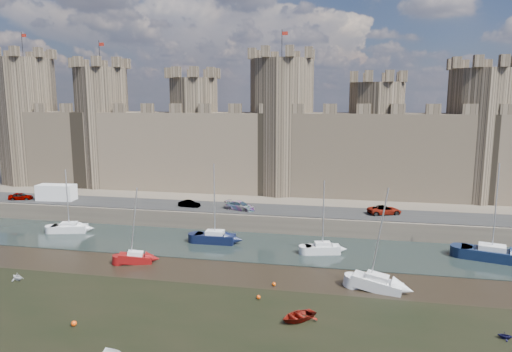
# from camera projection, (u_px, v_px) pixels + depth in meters

# --- Properties ---
(ground) EXTENTS (160.00, 160.00, 0.00)m
(ground) POSITION_uv_depth(u_px,v_px,m) (167.00, 339.00, 35.88)
(ground) COLOR black
(ground) RESTS_ON ground
(water_channel) EXTENTS (160.00, 12.00, 0.08)m
(water_channel) POSITION_uv_depth(u_px,v_px,m) (239.00, 245.00, 59.09)
(water_channel) COLOR black
(water_channel) RESTS_ON ground
(quay) EXTENTS (160.00, 60.00, 2.50)m
(quay) POSITION_uv_depth(u_px,v_px,m) (279.00, 186.00, 93.72)
(quay) COLOR #4C443A
(quay) RESTS_ON ground
(road) EXTENTS (160.00, 7.00, 0.10)m
(road) POSITION_uv_depth(u_px,v_px,m) (254.00, 209.00, 68.36)
(road) COLOR black
(road) RESTS_ON quay
(castle) EXTENTS (108.50, 11.00, 29.00)m
(castle) POSITION_uv_depth(u_px,v_px,m) (266.00, 140.00, 80.53)
(castle) COLOR #42382B
(castle) RESTS_ON quay
(car_0) EXTENTS (3.92, 2.39, 1.25)m
(car_0) POSITION_uv_depth(u_px,v_px,m) (21.00, 196.00, 74.44)
(car_0) COLOR gray
(car_0) RESTS_ON quay
(car_1) EXTENTS (3.43, 1.52, 1.09)m
(car_1) POSITION_uv_depth(u_px,v_px,m) (189.00, 204.00, 69.37)
(car_1) COLOR gray
(car_1) RESTS_ON quay
(car_2) EXTENTS (4.95, 3.11, 1.34)m
(car_2) POSITION_uv_depth(u_px,v_px,m) (240.00, 206.00, 67.56)
(car_2) COLOR gray
(car_2) RESTS_ON quay
(car_3) EXTENTS (5.20, 3.63, 1.32)m
(car_3) POSITION_uv_depth(u_px,v_px,m) (384.00, 210.00, 64.94)
(car_3) COLOR gray
(car_3) RESTS_ON quay
(van) EXTENTS (6.19, 2.87, 2.63)m
(van) POSITION_uv_depth(u_px,v_px,m) (56.00, 193.00, 74.00)
(van) COLOR white
(van) RESTS_ON quay
(sailboat_0) EXTENTS (5.14, 3.08, 9.02)m
(sailboat_0) POSITION_uv_depth(u_px,v_px,m) (69.00, 228.00, 64.84)
(sailboat_0) COLOR silver
(sailboat_0) RESTS_ON ground
(sailboat_1) EXTENTS (5.27, 2.10, 10.51)m
(sailboat_1) POSITION_uv_depth(u_px,v_px,m) (215.00, 237.00, 59.91)
(sailboat_1) COLOR black
(sailboat_1) RESTS_ON ground
(sailboat_2) EXTENTS (4.48, 2.61, 9.09)m
(sailboat_2) POSITION_uv_depth(u_px,v_px,m) (323.00, 248.00, 55.76)
(sailboat_2) COLOR silver
(sailboat_2) RESTS_ON ground
(sailboat_3) EXTENTS (6.98, 4.20, 11.47)m
(sailboat_3) POSITION_uv_depth(u_px,v_px,m) (492.00, 253.00, 53.45)
(sailboat_3) COLOR #0E1933
(sailboat_3) RESTS_ON ground
(sailboat_4) EXTENTS (4.10, 2.64, 8.93)m
(sailboat_4) POSITION_uv_depth(u_px,v_px,m) (136.00, 257.00, 52.62)
(sailboat_4) COLOR #690B0B
(sailboat_4) RESTS_ON ground
(sailboat_5) EXTENTS (5.11, 2.86, 10.41)m
(sailboat_5) POSITION_uv_depth(u_px,v_px,m) (377.00, 283.00, 45.11)
(sailboat_5) COLOR silver
(sailboat_5) RESTS_ON ground
(dinghy_3) EXTENTS (1.79, 1.66, 0.77)m
(dinghy_3) POSITION_uv_depth(u_px,v_px,m) (17.00, 277.00, 47.55)
(dinghy_3) COLOR silver
(dinghy_3) RESTS_ON ground
(dinghy_4) EXTENTS (4.10, 4.17, 0.71)m
(dinghy_4) POSITION_uv_depth(u_px,v_px,m) (298.00, 316.00, 38.94)
(dinghy_4) COLOR maroon
(dinghy_4) RESTS_ON ground
(dinghy_7) EXTENTS (1.24, 1.10, 0.59)m
(dinghy_7) POSITION_uv_depth(u_px,v_px,m) (505.00, 336.00, 35.89)
(dinghy_7) COLOR black
(dinghy_7) RESTS_ON ground
(buoy_1) EXTENTS (0.40, 0.40, 0.40)m
(buoy_1) POSITION_uv_depth(u_px,v_px,m) (259.00, 297.00, 43.12)
(buoy_1) COLOR #E6440A
(buoy_1) RESTS_ON ground
(buoy_3) EXTENTS (0.41, 0.41, 0.41)m
(buoy_3) POSITION_uv_depth(u_px,v_px,m) (274.00, 284.00, 46.18)
(buoy_3) COLOR #C64308
(buoy_3) RESTS_ON ground
(buoy_4) EXTENTS (0.47, 0.47, 0.47)m
(buoy_4) POSITION_uv_depth(u_px,v_px,m) (74.00, 323.00, 37.96)
(buoy_4) COLOR #ED440A
(buoy_4) RESTS_ON ground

